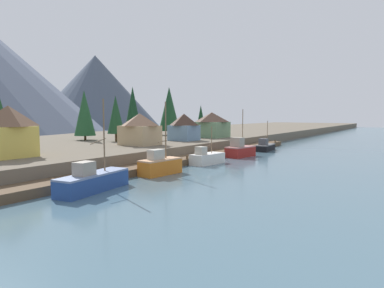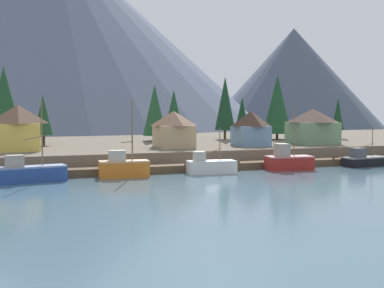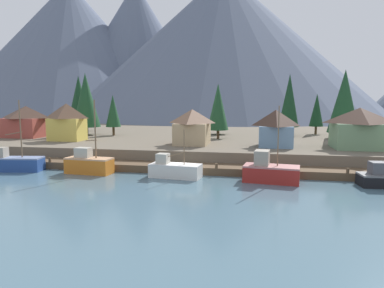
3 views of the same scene
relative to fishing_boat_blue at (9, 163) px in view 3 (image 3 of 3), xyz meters
name	(u,v)px [view 3 (image 3 of 3)]	position (x,y,z in m)	size (l,w,h in m)	color
ground_plane	(208,155)	(24.86, 22.10, -1.62)	(400.00, 400.00, 1.00)	#476675
dock	(189,168)	(24.86, 4.09, -0.62)	(80.00, 4.00, 1.60)	brown
shoreline_bank	(216,139)	(24.86, 34.10, 0.13)	(400.00, 56.00, 2.50)	#665B4C
mountain_west_peak	(71,51)	(-68.60, 136.68, 36.05)	(130.00, 130.00, 74.34)	slate
mountain_central_peak	(136,52)	(-34.06, 146.13, 36.24)	(92.03, 92.03, 74.72)	slate
mountain_east_peak	(224,48)	(16.61, 129.27, 34.30)	(155.04, 155.04, 70.85)	slate
fishing_boat_blue	(9,163)	(0.00, 0.00, 0.00)	(9.38, 3.89, 9.81)	navy
fishing_boat_orange	(89,164)	(11.83, 0.52, 0.16)	(6.43, 2.93, 9.85)	#CC6B1E
fishing_boat_white	(174,170)	(23.73, 0.34, -0.12)	(6.70, 3.27, 6.16)	silver
fishing_boat_red	(270,171)	(35.59, 0.10, 0.17)	(6.80, 3.73, 9.13)	maroon
house_blue	(276,128)	(36.78, 14.12, 4.36)	(5.38, 5.57, 5.83)	#6689A8
house_green	(359,128)	(49.11, 14.38, 4.55)	(7.78, 7.00, 6.20)	#6B8E66
house_yellow	(67,122)	(-0.27, 15.71, 4.84)	(6.26, 4.22, 6.77)	gold
house_tan	(192,126)	(23.27, 14.60, 4.37)	(5.62, 6.66, 5.85)	tan
house_red	(26,121)	(-11.93, 20.20, 4.56)	(7.89, 7.14, 6.23)	#9E4238
conifer_near_right	(79,100)	(-8.43, 35.05, 8.97)	(5.58, 5.58, 13.23)	#4C3823
conifer_mid_left	(344,101)	(49.94, 28.27, 8.55)	(5.78, 5.78, 13.11)	#4C3823
conifer_mid_right	(218,109)	(26.50, 24.24, 7.00)	(3.55, 3.55, 9.61)	#4C3823
conifer_back_left	(289,101)	(40.23, 32.47, 8.69)	(4.11, 4.11, 12.75)	#4C3823
conifer_back_right	(218,107)	(25.43, 32.79, 7.37)	(4.61, 4.61, 10.98)	#4C3823
conifer_centre	(317,110)	(46.48, 37.37, 6.61)	(2.98, 2.98, 8.81)	#4C3823
conifer_far_left	(86,100)	(-2.02, 26.38, 8.78)	(5.81, 5.81, 13.09)	#4C3823
conifer_far_right	(113,111)	(4.07, 26.34, 6.53)	(3.14, 3.14, 8.52)	#4C3823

